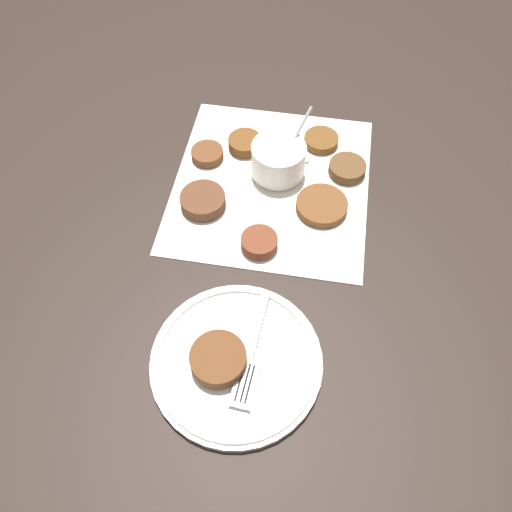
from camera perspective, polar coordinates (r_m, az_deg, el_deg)
ground_plane at (r=0.88m, az=2.37°, el=8.62°), size 4.00×4.00×0.00m
napkin at (r=0.87m, az=1.78°, el=8.36°), size 0.37×0.35×0.00m
sauce_bowl at (r=0.87m, az=2.81°, el=10.84°), size 0.10×0.09×0.10m
fritter_0 at (r=0.89m, az=10.38°, el=9.85°), size 0.06×0.06×0.02m
fritter_1 at (r=0.92m, az=-1.27°, el=12.80°), size 0.06×0.06×0.02m
fritter_2 at (r=0.94m, az=7.46°, el=13.01°), size 0.06×0.06×0.01m
fritter_3 at (r=0.83m, az=7.52°, el=5.76°), size 0.08×0.08×0.01m
fritter_4 at (r=0.78m, az=0.38°, el=1.59°), size 0.06×0.06×0.02m
fritter_5 at (r=0.83m, az=-6.09°, el=6.34°), size 0.07×0.07×0.02m
fritter_6 at (r=0.91m, az=-5.59°, el=11.56°), size 0.06×0.06×0.01m
serving_plate at (r=0.69m, az=-2.26°, el=-11.89°), size 0.23×0.23×0.02m
fritter_on_plate at (r=0.67m, az=-4.34°, el=-11.65°), size 0.08×0.08×0.02m
fork at (r=0.68m, az=-0.48°, el=-11.68°), size 0.17×0.04×0.00m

